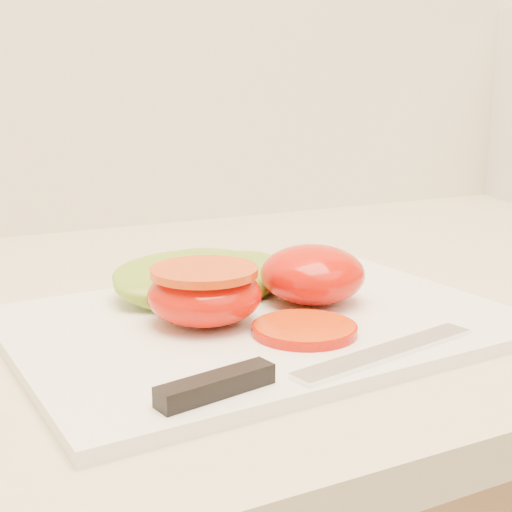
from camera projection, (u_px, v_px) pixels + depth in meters
name	position (u px, v px, depth m)	size (l,w,h in m)	color
cutting_board	(262.00, 323.00, 0.54)	(0.37, 0.26, 0.01)	white
tomato_half_dome	(312.00, 274.00, 0.57)	(0.08, 0.08, 0.05)	red
tomato_half_cut	(205.00, 293.00, 0.52)	(0.08, 0.08, 0.04)	red
tomato_slice_0	(304.00, 329.00, 0.50)	(0.07, 0.07, 0.01)	#D04D09
lettuce_leaf_0	(199.00, 278.00, 0.59)	(0.15, 0.10, 0.03)	olive
lettuce_leaf_1	(244.00, 273.00, 0.62)	(0.11, 0.08, 0.02)	olive
knife	(289.00, 371.00, 0.43)	(0.24, 0.05, 0.01)	silver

